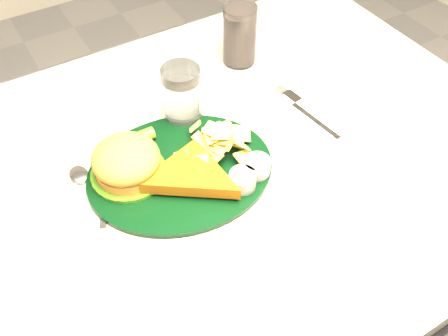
# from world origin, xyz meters

# --- Properties ---
(table) EXTENTS (1.20, 0.80, 0.75)m
(table) POSITION_xyz_m (0.00, 0.00, 0.38)
(table) COLOR #9D978E
(table) RESTS_ON ground
(dinner_plate) EXTENTS (0.35, 0.31, 0.07)m
(dinner_plate) POSITION_xyz_m (-0.01, 0.01, 0.78)
(dinner_plate) COLOR black
(dinner_plate) RESTS_ON table
(water_glass) EXTENTS (0.08, 0.08, 0.11)m
(water_glass) POSITION_xyz_m (0.06, 0.13, 0.80)
(water_glass) COLOR white
(water_glass) RESTS_ON table
(cola_glass) EXTENTS (0.07, 0.07, 0.12)m
(cola_glass) POSITION_xyz_m (0.24, 0.22, 0.81)
(cola_glass) COLOR black
(cola_glass) RESTS_ON table
(fork_napkin) EXTENTS (0.13, 0.17, 0.01)m
(fork_napkin) POSITION_xyz_m (0.25, -0.00, 0.76)
(fork_napkin) COLOR white
(fork_napkin) RESTS_ON table
(spoon) EXTENTS (0.09, 0.15, 0.01)m
(spoon) POSITION_xyz_m (-0.15, 0.02, 0.75)
(spoon) COLOR white
(spoon) RESTS_ON table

